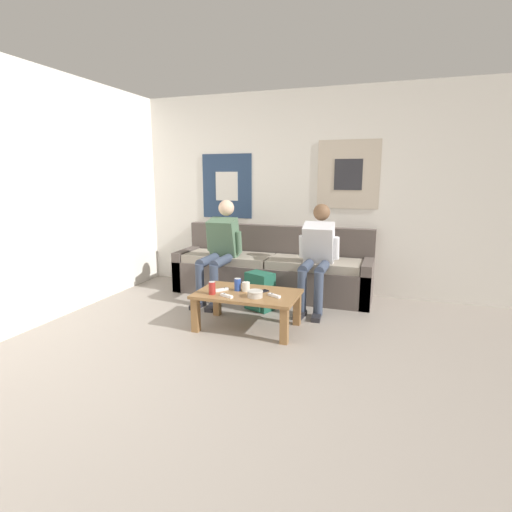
{
  "coord_description": "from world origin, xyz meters",
  "views": [
    {
      "loc": [
        1.5,
        -2.3,
        1.49
      ],
      "look_at": [
        0.14,
        1.67,
        0.65
      ],
      "focal_mm": 28.0,
      "sensor_mm": 36.0,
      "label": 1
    }
  ],
  "objects_px": {
    "backpack": "(259,292)",
    "drink_can_blue": "(238,285)",
    "game_controller_near_left": "(274,296)",
    "couch": "(272,271)",
    "game_controller_far_center": "(227,296)",
    "person_seated_teen": "(317,252)",
    "pillar_candle": "(246,287)",
    "ceramic_bowl": "(255,293)",
    "drink_can_red": "(212,288)",
    "cell_phone": "(262,291)",
    "coffee_table": "(247,299)",
    "game_controller_near_right": "(222,290)",
    "person_seated_adult": "(220,246)"
  },
  "relations": [
    {
      "from": "couch",
      "to": "game_controller_near_left",
      "type": "distance_m",
      "value": 1.35
    },
    {
      "from": "coffee_table",
      "to": "drink_can_red",
      "type": "distance_m",
      "value": 0.37
    },
    {
      "from": "couch",
      "to": "drink_can_blue",
      "type": "bearing_deg",
      "value": -90.0
    },
    {
      "from": "drink_can_blue",
      "to": "backpack",
      "type": "bearing_deg",
      "value": 84.8
    },
    {
      "from": "person_seated_adult",
      "to": "backpack",
      "type": "distance_m",
      "value": 0.8
    },
    {
      "from": "person_seated_adult",
      "to": "cell_phone",
      "type": "height_order",
      "value": "person_seated_adult"
    },
    {
      "from": "couch",
      "to": "game_controller_near_right",
      "type": "relative_size",
      "value": 18.37
    },
    {
      "from": "ceramic_bowl",
      "to": "pillar_candle",
      "type": "xyz_separation_m",
      "value": [
        -0.15,
        0.16,
        0.01
      ]
    },
    {
      "from": "couch",
      "to": "ceramic_bowl",
      "type": "xyz_separation_m",
      "value": [
        0.24,
        -1.36,
        0.11
      ]
    },
    {
      "from": "cell_phone",
      "to": "game_controller_far_center",
      "type": "bearing_deg",
      "value": -134.49
    },
    {
      "from": "cell_phone",
      "to": "drink_can_red",
      "type": "bearing_deg",
      "value": -152.0
    },
    {
      "from": "pillar_candle",
      "to": "game_controller_near_right",
      "type": "bearing_deg",
      "value": -163.22
    },
    {
      "from": "game_controller_near_left",
      "to": "game_controller_far_center",
      "type": "distance_m",
      "value": 0.45
    },
    {
      "from": "cell_phone",
      "to": "game_controller_near_left",
      "type": "bearing_deg",
      "value": -35.81
    },
    {
      "from": "backpack",
      "to": "ceramic_bowl",
      "type": "height_order",
      "value": "ceramic_bowl"
    },
    {
      "from": "game_controller_near_right",
      "to": "game_controller_far_center",
      "type": "xyz_separation_m",
      "value": [
        0.13,
        -0.17,
        0.0
      ]
    },
    {
      "from": "drink_can_red",
      "to": "coffee_table",
      "type": "bearing_deg",
      "value": 28.21
    },
    {
      "from": "pillar_candle",
      "to": "drink_can_red",
      "type": "xyz_separation_m",
      "value": [
        -0.27,
        -0.2,
        0.02
      ]
    },
    {
      "from": "person_seated_adult",
      "to": "drink_can_red",
      "type": "bearing_deg",
      "value": -70.25
    },
    {
      "from": "pillar_candle",
      "to": "person_seated_teen",
      "type": "bearing_deg",
      "value": 57.32
    },
    {
      "from": "couch",
      "to": "drink_can_red",
      "type": "bearing_deg",
      "value": -97.65
    },
    {
      "from": "game_controller_near_left",
      "to": "drink_can_blue",
      "type": "bearing_deg",
      "value": 168.17
    },
    {
      "from": "person_seated_adult",
      "to": "drink_can_red",
      "type": "height_order",
      "value": "person_seated_adult"
    },
    {
      "from": "person_seated_teen",
      "to": "pillar_candle",
      "type": "relative_size",
      "value": 11.26
    },
    {
      "from": "pillar_candle",
      "to": "coffee_table",
      "type": "bearing_deg",
      "value": -53.21
    },
    {
      "from": "person_seated_adult",
      "to": "cell_phone",
      "type": "xyz_separation_m",
      "value": [
        0.8,
        -0.79,
        -0.28
      ]
    },
    {
      "from": "ceramic_bowl",
      "to": "game_controller_near_left",
      "type": "relative_size",
      "value": 1.06
    },
    {
      "from": "game_controller_near_left",
      "to": "cell_phone",
      "type": "relative_size",
      "value": 0.95
    },
    {
      "from": "game_controller_far_center",
      "to": "game_controller_near_left",
      "type": "bearing_deg",
      "value": 19.47
    },
    {
      "from": "person_seated_adult",
      "to": "game_controller_near_right",
      "type": "relative_size",
      "value": 8.85
    },
    {
      "from": "backpack",
      "to": "drink_can_red",
      "type": "xyz_separation_m",
      "value": [
        -0.24,
        -0.74,
        0.23
      ]
    },
    {
      "from": "person_seated_teen",
      "to": "drink_can_red",
      "type": "relative_size",
      "value": 9.47
    },
    {
      "from": "couch",
      "to": "game_controller_far_center",
      "type": "xyz_separation_m",
      "value": [
        -0.02,
        -1.44,
        0.09
      ]
    },
    {
      "from": "person_seated_adult",
      "to": "game_controller_near_left",
      "type": "bearing_deg",
      "value": -43.35
    },
    {
      "from": "ceramic_bowl",
      "to": "drink_can_red",
      "type": "bearing_deg",
      "value": -174.53
    },
    {
      "from": "person_seated_teen",
      "to": "drink_can_red",
      "type": "height_order",
      "value": "person_seated_teen"
    },
    {
      "from": "couch",
      "to": "coffee_table",
      "type": "relative_size",
      "value": 2.49
    },
    {
      "from": "game_controller_near_right",
      "to": "cell_phone",
      "type": "bearing_deg",
      "value": 13.85
    },
    {
      "from": "couch",
      "to": "drink_can_blue",
      "type": "height_order",
      "value": "couch"
    },
    {
      "from": "couch",
      "to": "backpack",
      "type": "height_order",
      "value": "couch"
    },
    {
      "from": "game_controller_near_right",
      "to": "game_controller_far_center",
      "type": "relative_size",
      "value": 0.93
    },
    {
      "from": "backpack",
      "to": "drink_can_blue",
      "type": "relative_size",
      "value": 3.44
    },
    {
      "from": "ceramic_bowl",
      "to": "game_controller_near_left",
      "type": "height_order",
      "value": "ceramic_bowl"
    },
    {
      "from": "couch",
      "to": "coffee_table",
      "type": "distance_m",
      "value": 1.24
    },
    {
      "from": "coffee_table",
      "to": "game_controller_far_center",
      "type": "xyz_separation_m",
      "value": [
        -0.14,
        -0.2,
        0.08
      ]
    },
    {
      "from": "game_controller_far_center",
      "to": "cell_phone",
      "type": "xyz_separation_m",
      "value": [
        0.26,
        0.27,
        -0.01
      ]
    },
    {
      "from": "drink_can_blue",
      "to": "drink_can_red",
      "type": "distance_m",
      "value": 0.27
    },
    {
      "from": "person_seated_adult",
      "to": "ceramic_bowl",
      "type": "height_order",
      "value": "person_seated_adult"
    },
    {
      "from": "drink_can_red",
      "to": "game_controller_far_center",
      "type": "xyz_separation_m",
      "value": [
        0.17,
        -0.04,
        -0.05
      ]
    },
    {
      "from": "couch",
      "to": "coffee_table",
      "type": "height_order",
      "value": "couch"
    }
  ]
}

